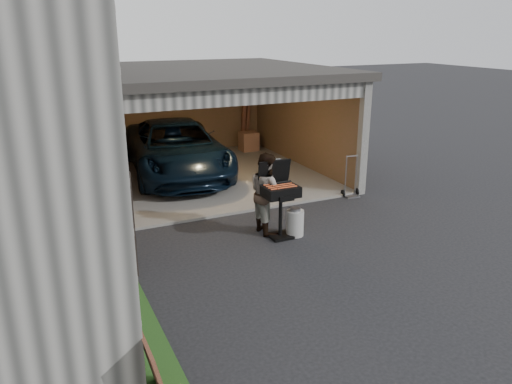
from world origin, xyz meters
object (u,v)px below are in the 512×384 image
man (267,193)px  plywood_panel (155,373)px  minivan (176,151)px  hand_truck (351,189)px  bbq_grill (280,194)px  propane_tank (295,223)px  woman (122,224)px

man → plywood_panel: man is taller
minivan → man: size_ratio=3.22×
hand_truck → bbq_grill: bearing=-145.2°
minivan → bbq_grill: bbq_grill is taller
plywood_panel → hand_truck: bearing=39.7°
man → plywood_panel: (-3.20, -3.90, -0.35)m
bbq_grill → propane_tank: 0.69m
minivan → woman: 5.50m
man → bbq_grill: man is taller
woman → plywood_panel: size_ratio=1.77×
man → plywood_panel: 5.06m
plywood_panel → minivan: bearing=72.2°
woman → propane_tank: size_ratio=3.16×
man → minivan: bearing=5.5°
minivan → propane_tank: 5.04m
minivan → hand_truck: 4.77m
man → hand_truck: man is taller
woman → plywood_panel: (-0.34, -3.43, -0.36)m
woman → propane_tank: (3.26, 0.03, -0.55)m
propane_tank → hand_truck: (2.38, 1.50, -0.06)m
minivan → bbq_grill: bearing=-76.7°
hand_truck → minivan: bearing=140.4°
woman → bbq_grill: 2.96m
propane_tank → plywood_panel: 5.00m
man → propane_tank: man is taller
bbq_grill → plywood_panel: (-3.30, -3.54, -0.43)m
man → propane_tank: (0.40, -0.44, -0.54)m
propane_tank → bbq_grill: bearing=166.3°
man → plywood_panel: size_ratio=1.75×
man → plywood_panel: bearing=139.9°
plywood_panel → propane_tank: bearing=43.9°
woman → hand_truck: size_ratio=1.60×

